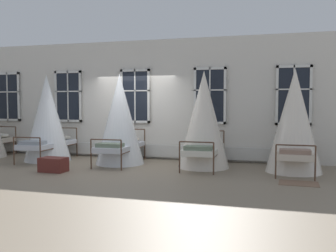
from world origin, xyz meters
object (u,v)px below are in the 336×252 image
Objects in this scene: cot_second at (47,119)px; travel_trunk at (53,165)px; cot_fourth at (204,121)px; cot_fifth at (294,122)px; cot_third at (120,121)px.

cot_second is 2.20m from travel_trunk.
cot_fifth is (2.23, -0.07, 0.00)m from cot_fourth.
cot_second is 6.84m from cot_fifth.
cot_fourth is at bearing 25.18° from travel_trunk.
cot_third is 3.88× the size of travel_trunk.
travel_trunk is at bearing 143.17° from cot_third.
travel_trunk is (1.18, -1.54, -1.03)m from cot_second.
travel_trunk is (-3.44, -1.62, -1.04)m from cot_fourth.
travel_trunk is (-5.67, -1.55, -1.04)m from cot_fifth.
cot_fifth is (4.57, -0.02, 0.02)m from cot_third.
cot_second is 1.01× the size of cot_third.
cot_fifth reaches higher than cot_second.
cot_third is 0.98× the size of cot_fifth.
cot_second is 0.99× the size of cot_fifth.
cot_fifth reaches higher than travel_trunk.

